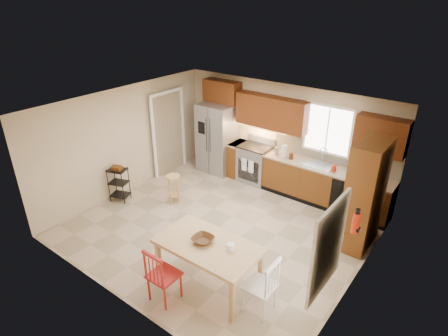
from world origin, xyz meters
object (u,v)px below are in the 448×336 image
pantry (365,195)px  refrigerator (218,138)px  table_bowl (203,242)px  chair_red (164,274)px  bar_stool (174,189)px  dining_table (208,265)px  chair_white (260,285)px  table_jar (230,248)px  soap_bottle (334,167)px  range_stove (255,164)px  fire_extinguisher (356,223)px  utility_cart (119,184)px

pantry → refrigerator: bearing=167.4°
refrigerator → table_bowl: bearing=-55.0°
chair_red → bar_stool: chair_red is taller
dining_table → bar_stool: 2.81m
table_bowl → dining_table: bearing=0.0°
chair_white → table_bowl: size_ratio=2.90×
refrigerator → chair_red: (2.22, -4.17, -0.42)m
table_bowl → table_jar: (0.47, 0.10, 0.03)m
soap_bottle → bar_stool: 3.56m
range_stove → soap_bottle: bearing=-2.4°
refrigerator → table_jar: bearing=-49.4°
refrigerator → fire_extinguisher: 4.76m
chair_red → chair_white: bearing=27.8°
refrigerator → chair_red: bearing=-62.0°
pantry → dining_table: pantry is taller
pantry → dining_table: 3.10m
dining_table → bar_stool: dining_table is taller
refrigerator → chair_white: refrigerator is taller
range_stove → fire_extinguisher: (3.18, -2.04, 0.64)m
fire_extinguisher → table_jar: bearing=-134.0°
refrigerator → pantry: size_ratio=0.87×
fire_extinguisher → dining_table: fire_extinguisher is taller
pantry → fire_extinguisher: (0.20, -1.05, 0.05)m
table_jar → fire_extinguisher: bearing=46.0°
bar_stool → dining_table: bearing=-51.5°
chair_white → bar_stool: (-3.27, 1.53, -0.15)m
chair_red → fire_extinguisher: bearing=45.7°
range_stove → bar_stool: (-0.90, -2.00, -0.13)m
range_stove → dining_table: (1.42, -3.58, -0.06)m
table_jar → table_bowl: bearing=-167.5°
chair_red → bar_stool: size_ratio=1.46×
soap_bottle → utility_cart: 4.79m
range_stove → table_jar: table_jar is taller
fire_extinguisher → table_bowl: (-1.86, -1.55, -0.28)m
table_jar → utility_cart: (-3.73, 0.79, -0.44)m
table_jar → bar_stool: table_jar is taller
table_bowl → table_jar: 0.48m
soap_bottle → fire_extinguisher: (1.15, -1.95, 0.10)m
refrigerator → utility_cart: refrigerator is taller
fire_extinguisher → dining_table: bearing=-138.6°
range_stove → table_bowl: 3.84m
soap_bottle → dining_table: size_ratio=0.12×
table_bowl → soap_bottle: bearing=78.5°
chair_white → table_jar: size_ratio=6.48×
pantry → table_bowl: size_ratio=6.26×
chair_white → fire_extinguisher: bearing=-28.8°
fire_extinguisher → bar_stool: size_ratio=0.54×
fire_extinguisher → table_bowl: bearing=-140.2°
dining_table → table_jar: (0.36, 0.10, 0.45)m
pantry → bar_stool: (-3.88, -1.02, -0.72)m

